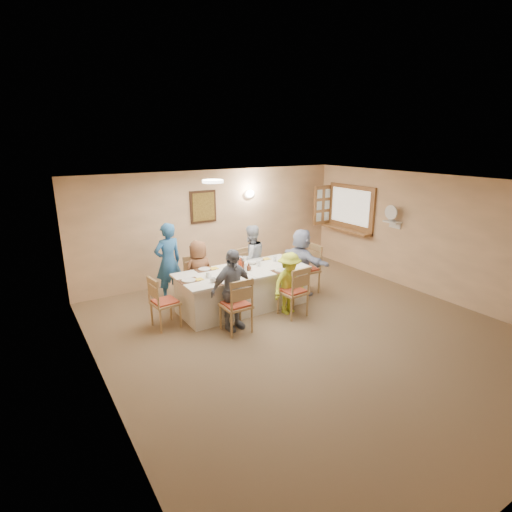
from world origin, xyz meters
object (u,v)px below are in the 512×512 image
chair_back_left (197,279)px  chair_front_right (293,291)px  chair_front_left (236,304)px  diner_back_left (199,272)px  serving_hatch (351,208)px  diner_right_end (301,262)px  diner_back_right (251,259)px  chair_back_right (248,269)px  chair_left_end (165,301)px  dining_table (243,289)px  desk_fan (392,215)px  caregiver (168,262)px  diner_front_left (232,290)px  diner_front_right (289,283)px  chair_right_end (306,269)px  condiment_ketchup (240,264)px

chair_back_left → chair_front_right: (1.20, -1.60, 0.03)m
chair_front_left → diner_back_left: (0.00, 1.48, 0.14)m
serving_hatch → chair_back_left: bearing=-179.4°
diner_right_end → diner_back_right: bearing=46.4°
chair_back_right → chair_left_end: 2.29m
dining_table → chair_front_left: 1.01m
chair_back_left → diner_right_end: 2.19m
chair_front_right → chair_left_end: bearing=-24.3°
desk_fan → caregiver: size_ratio=0.19×
diner_front_left → caregiver: size_ratio=0.89×
chair_back_left → chair_left_end: size_ratio=0.97×
diner_right_end → dining_table: bearing=86.1°
caregiver → chair_back_left: bearing=133.5°
desk_fan → diner_front_right: size_ratio=0.25×
chair_back_right → chair_front_left: bearing=-132.3°
desk_fan → diner_front_left: (-4.10, -0.17, -0.84)m
desk_fan → chair_right_end: desk_fan is taller
chair_front_left → caregiver: 2.02m
dining_table → condiment_ketchup: (-0.04, 0.02, 0.50)m
diner_back_left → diner_right_end: (2.02, -0.68, 0.06)m
chair_left_end → condiment_ketchup: condiment_ketchup is taller
diner_back_right → diner_front_left: bearing=47.0°
desk_fan → dining_table: desk_fan is taller
chair_front_left → condiment_ketchup: condiment_ketchup is taller
chair_left_end → diner_front_right: 2.26m
dining_table → chair_front_left: size_ratio=2.55×
chair_right_end → diner_front_left: 2.26m
diner_front_left → condiment_ketchup: bearing=44.6°
dining_table → chair_right_end: chair_right_end is taller
diner_front_right → chair_back_left: bearing=117.3°
chair_back_left → diner_front_left: diner_front_left is taller
diner_back_left → dining_table: bearing=123.2°
diner_front_left → dining_table: bearing=41.7°
serving_hatch → diner_back_right: size_ratio=1.04×
chair_left_end → diner_back_left: diner_back_left is taller
caregiver → serving_hatch: bearing=167.6°
chair_right_end → caregiver: 2.86m
dining_table → diner_front_left: (-0.60, -0.68, 0.33)m
diner_front_right → caregiver: (-1.65, 1.83, 0.21)m
diner_back_right → diner_front_left: size_ratio=1.01×
chair_back_right → chair_front_right: (0.00, -1.60, 0.04)m
diner_front_right → diner_back_right: bearing=78.2°
chair_back_right → diner_back_left: (-1.20, -0.12, 0.19)m
chair_front_left → diner_right_end: 2.18m
caregiver → chair_right_end: bearing=147.6°
chair_back_right → diner_front_left: bearing=-134.5°
diner_back_right → diner_front_left: (-1.20, -1.36, -0.01)m
chair_right_end → diner_right_end: (-0.13, 0.00, 0.18)m
caregiver → chair_back_right: bearing=159.4°
chair_front_left → chair_right_end: (2.15, 0.80, 0.02)m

